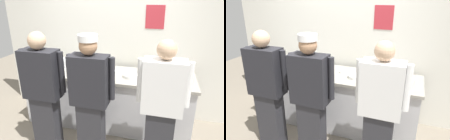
% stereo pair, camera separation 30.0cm
% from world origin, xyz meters
% --- Properties ---
extents(ground_plane, '(9.00, 9.00, 0.00)m').
position_xyz_m(ground_plane, '(0.00, 0.00, 0.00)').
color(ground_plane, slate).
extents(wall_back, '(4.11, 0.11, 2.64)m').
position_xyz_m(wall_back, '(0.00, 0.88, 1.32)').
color(wall_back, silver).
rests_on(wall_back, ground).
extents(prep_counter, '(2.62, 0.73, 0.89)m').
position_xyz_m(prep_counter, '(0.00, 0.39, 0.45)').
color(prep_counter, silver).
rests_on(prep_counter, ground).
extents(chef_near_left, '(0.60, 0.24, 1.63)m').
position_xyz_m(chef_near_left, '(-0.63, -0.39, 0.86)').
color(chef_near_left, '#2D2D33').
rests_on(chef_near_left, ground).
extents(chef_center, '(0.59, 0.24, 1.62)m').
position_xyz_m(chef_center, '(0.00, -0.38, 0.87)').
color(chef_center, '#2D2D33').
rests_on(chef_center, ground).
extents(chef_far_right, '(0.59, 0.24, 1.61)m').
position_xyz_m(chef_far_right, '(0.85, -0.34, 0.85)').
color(chef_far_right, '#2D2D33').
rests_on(chef_far_right, ground).
extents(plate_stack_front, '(0.21, 0.21, 0.05)m').
position_xyz_m(plate_stack_front, '(-0.52, 0.48, 0.91)').
color(plate_stack_front, white).
rests_on(plate_stack_front, prep_counter).
extents(plate_stack_rear, '(0.22, 0.22, 0.05)m').
position_xyz_m(plate_stack_rear, '(0.38, 0.31, 0.91)').
color(plate_stack_rear, white).
rests_on(plate_stack_rear, prep_counter).
extents(mixing_bowl_steel, '(0.38, 0.38, 0.13)m').
position_xyz_m(mixing_bowl_steel, '(-0.91, 0.43, 0.95)').
color(mixing_bowl_steel, '#B7BABF').
rests_on(mixing_bowl_steel, prep_counter).
extents(sheet_tray, '(0.54, 0.43, 0.02)m').
position_xyz_m(sheet_tray, '(0.92, 0.40, 0.90)').
color(sheet_tray, '#B7BABF').
rests_on(sheet_tray, prep_counter).
extents(squeeze_bottle_primary, '(0.06, 0.06, 0.18)m').
position_xyz_m(squeeze_bottle_primary, '(0.54, 0.44, 0.97)').
color(squeeze_bottle_primary, orange).
rests_on(squeeze_bottle_primary, prep_counter).
extents(squeeze_bottle_secondary, '(0.05, 0.05, 0.18)m').
position_xyz_m(squeeze_bottle_secondary, '(0.54, 0.53, 0.97)').
color(squeeze_bottle_secondary, '#56A333').
rests_on(squeeze_bottle_secondary, prep_counter).
extents(squeeze_bottle_spare, '(0.06, 0.06, 0.20)m').
position_xyz_m(squeeze_bottle_spare, '(-0.11, 0.16, 0.98)').
color(squeeze_bottle_spare, '#56A333').
rests_on(squeeze_bottle_spare, prep_counter).
extents(ramekin_orange_sauce, '(0.09, 0.09, 0.04)m').
position_xyz_m(ramekin_orange_sauce, '(0.13, 0.42, 0.91)').
color(ramekin_orange_sauce, white).
rests_on(ramekin_orange_sauce, prep_counter).
extents(ramekin_yellow_sauce, '(0.08, 0.08, 0.04)m').
position_xyz_m(ramekin_yellow_sauce, '(-0.17, 0.57, 0.91)').
color(ramekin_yellow_sauce, white).
rests_on(ramekin_yellow_sauce, prep_counter).
extents(ramekin_red_sauce, '(0.09, 0.09, 0.04)m').
position_xyz_m(ramekin_red_sauce, '(0.61, 0.29, 0.91)').
color(ramekin_red_sauce, white).
rests_on(ramekin_red_sauce, prep_counter).
extents(deli_cup, '(0.09, 0.09, 0.10)m').
position_xyz_m(deli_cup, '(-0.15, 0.28, 0.94)').
color(deli_cup, white).
rests_on(deli_cup, prep_counter).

